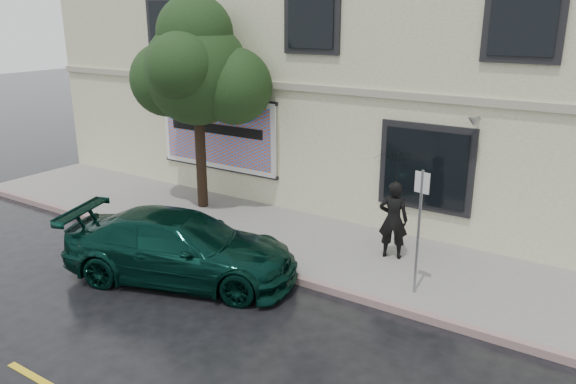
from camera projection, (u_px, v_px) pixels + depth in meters
The scene contains 12 objects.
ground at pixel (185, 289), 11.61m from camera, with size 90.00×90.00×0.00m, color black.
sidewalk at pixel (274, 236), 14.17m from camera, with size 20.00×3.50×0.15m, color gray.
curb at pixel (231, 260), 12.78m from camera, with size 20.00×0.18×0.16m, color gray.
road_marking at pixel (31, 375), 8.82m from camera, with size 19.00×0.12×0.01m, color gold.
building at pixel (377, 78), 17.71m from camera, with size 20.00×8.12×7.00m.
billboard at pixel (217, 134), 16.58m from camera, with size 4.30×0.16×2.20m.
car at pixel (181, 247), 11.85m from camera, with size 2.19×4.97×1.45m, color black.
pedestrian at pixel (393, 220), 12.51m from camera, with size 0.65×0.43×1.79m, color black.
umbrella at pixel (397, 164), 12.12m from camera, with size 1.05×1.05×0.78m, color black.
street_tree at pixel (197, 73), 15.03m from camera, with size 2.83×2.83×5.19m.
fire_hydrant at pixel (166, 220), 14.10m from camera, with size 0.28×0.26×0.69m.
sign_pole at pixel (419, 221), 10.69m from camera, with size 0.31×0.08×2.51m.
Camera 1 is at (7.52, -7.57, 5.43)m, focal length 35.00 mm.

